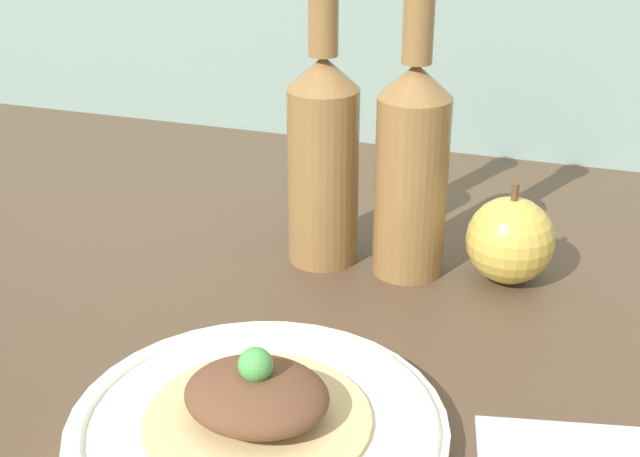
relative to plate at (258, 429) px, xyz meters
The scene contains 6 objects.
ground_plane 15.74cm from the plate, 85.49° to the left, with size 180.00×110.00×4.00cm, color brown.
plate is the anchor object (origin of this frame).
plated_food 2.69cm from the plate, ahead, with size 17.43×17.43×6.45cm.
cider_bottle_left 33.25cm from the plate, 98.42° to the left, with size 7.40×7.40×31.82cm.
cider_bottle_right 33.26cm from the plate, 81.42° to the left, with size 7.40×7.40×31.82cm.
apple 35.53cm from the plate, 65.03° to the left, with size 8.95×8.95×10.66cm.
Camera 1 is at (19.94, -66.03, 44.23)cm, focal length 50.00 mm.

